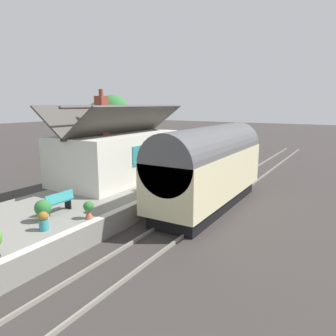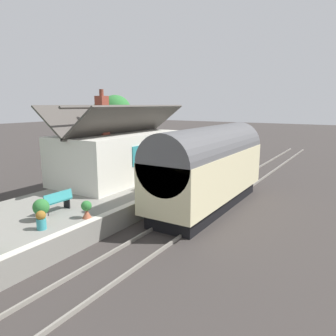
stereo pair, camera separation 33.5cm
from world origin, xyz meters
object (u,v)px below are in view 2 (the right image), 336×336
(train, at_px, (209,167))
(planter_bench_left, at_px, (41,220))
(station_building, at_px, (117,154))
(planter_bench_right, at_px, (207,161))
(bench_near_building, at_px, (57,201))
(planter_by_door, at_px, (87,209))
(bench_platform_end, at_px, (195,158))
(bench_by_lamp, at_px, (214,152))
(tree_far_right, at_px, (107,114))
(tree_mid_background, at_px, (115,111))
(planter_corner_building, at_px, (144,183))
(station_sign_board, at_px, (222,147))
(planter_edge_far, at_px, (41,209))

(train, xyz_separation_m, planter_bench_left, (-8.11, 2.96, -0.93))
(station_building, distance_m, planter_bench_right, 7.41)
(bench_near_building, xyz_separation_m, planter_bench_right, (12.81, -1.06, -0.11))
(train, relative_size, planter_by_door, 12.61)
(station_building, bearing_deg, bench_platform_end, -14.22)
(bench_platform_end, distance_m, planter_bench_right, 1.16)
(train, height_order, planter_bench_right, train)
(station_building, relative_size, planter_by_door, 11.04)
(bench_by_lamp, bearing_deg, tree_far_right, 86.95)
(bench_near_building, xyz_separation_m, tree_far_right, (17.32, 12.86, 3.01))
(train, xyz_separation_m, tree_mid_background, (7.94, 13.17, 2.57))
(planter_bench_right, bearing_deg, planter_by_door, -177.39)
(train, xyz_separation_m, bench_by_lamp, (10.14, 4.08, -0.81))
(planter_corner_building, bearing_deg, planter_by_door, -173.97)
(tree_far_right, bearing_deg, station_sign_board, -100.09)
(bench_platform_end, bearing_deg, planter_corner_building, -171.71)
(bench_platform_end, relative_size, tree_mid_background, 0.22)
(planter_bench_right, bearing_deg, planter_bench_left, -179.84)
(planter_corner_building, bearing_deg, planter_edge_far, 172.09)
(planter_bench_right, distance_m, station_sign_board, 2.17)
(bench_near_building, height_order, planter_corner_building, bench_near_building)
(bench_near_building, distance_m, tree_mid_background, 17.40)
(bench_platform_end, bearing_deg, station_building, 165.78)
(bench_near_building, distance_m, planter_bench_right, 12.85)
(planter_edge_far, bearing_deg, planter_corner_building, -7.91)
(station_building, distance_m, bench_by_lamp, 10.76)
(planter_bench_right, relative_size, tree_far_right, 0.12)
(tree_mid_background, bearing_deg, planter_corner_building, -133.35)
(planter_bench_right, bearing_deg, train, -154.56)
(planter_edge_far, bearing_deg, planter_bench_right, -2.95)
(station_sign_board, bearing_deg, bench_platform_end, 138.74)
(station_building, distance_m, station_sign_board, 9.29)
(train, height_order, planter_corner_building, train)
(station_building, xyz_separation_m, bench_by_lamp, (10.55, -1.81, -1.05))
(bench_by_lamp, relative_size, tree_far_right, 0.24)
(bench_by_lamp, bearing_deg, planter_corner_building, -174.38)
(planter_by_door, bearing_deg, bench_platform_end, 7.49)
(train, relative_size, station_sign_board, 5.98)
(planter_edge_far, distance_m, station_sign_board, 15.86)
(planter_bench_right, relative_size, planter_corner_building, 0.95)
(planter_corner_building, distance_m, station_sign_board, 10.07)
(station_building, height_order, bench_near_building, station_building)
(planter_by_door, relative_size, station_sign_board, 0.47)
(train, height_order, station_building, station_building)
(planter_corner_building, height_order, tree_mid_background, tree_mid_background)
(bench_platform_end, height_order, planter_by_door, bench_platform_end)
(bench_near_building, height_order, tree_mid_background, tree_mid_background)
(planter_bench_right, relative_size, planter_edge_far, 0.79)
(station_building, relative_size, tree_far_right, 1.38)
(tree_far_right, bearing_deg, station_building, -135.54)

